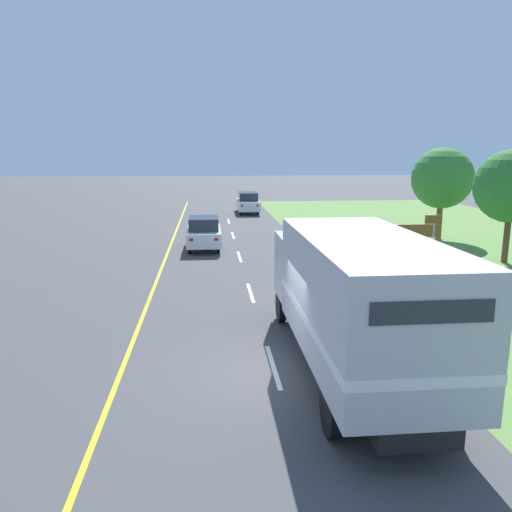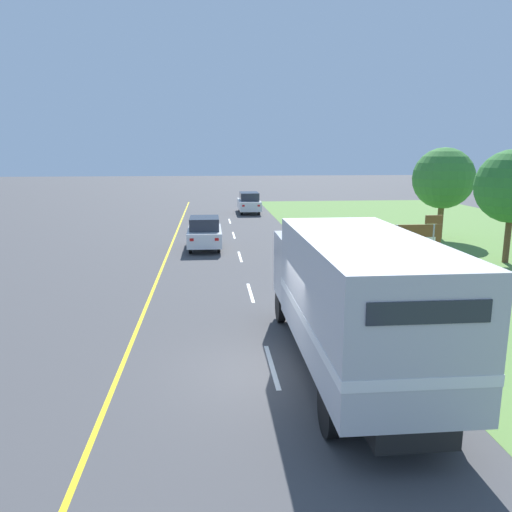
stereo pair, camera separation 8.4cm
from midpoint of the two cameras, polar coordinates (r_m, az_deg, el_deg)
The scene contains 14 objects.
ground_plane at distance 12.37m, azimuth 1.97°, elevation -13.05°, with size 200.00×200.00×0.00m, color #444447.
grass_shoulder at distance 28.84m, azimuth 26.40°, elevation 0.20°, with size 20.00×57.93×0.01m, color #608942.
edge_line_yellow at distance 24.62m, azimuth -10.52°, elevation -0.56°, with size 0.12×57.93×0.01m, color yellow.
centre_dash_near at distance 12.65m, azimuth 1.78°, elevation -12.44°, with size 0.12×2.60×0.01m, color white.
centre_dash_mid_a at distance 18.83m, azimuth -0.75°, elevation -4.20°, with size 0.12×2.60×0.01m, color white.
centre_dash_mid_b at distance 25.22m, azimuth -1.99°, elevation -0.07°, with size 0.12×2.60×0.01m, color white.
centre_dash_far at distance 31.70m, azimuth -2.73°, elevation 2.38°, with size 0.12×2.60×0.01m, color white.
centre_dash_farthest at distance 38.22m, azimuth -3.22°, elevation 4.00°, with size 0.12×2.60×0.01m, color white.
horse_trailer_truck at distance 11.80m, azimuth 10.84°, elevation -4.43°, with size 2.60×8.63×3.43m.
lead_car_white at distance 27.21m, azimuth -6.06°, elevation 2.67°, with size 1.80×3.94×1.76m.
lead_car_white_ahead at distance 43.22m, azimuth -1.00°, elevation 6.14°, with size 1.80×4.54×1.79m.
highway_sign at distance 19.49m, azimuth 17.64°, elevation 1.49°, with size 2.01×0.09×2.91m.
roadside_tree_near at distance 26.26m, azimuth 27.12°, elevation 7.10°, with size 3.42×3.42×5.34m.
roadside_tree_mid at distance 32.05m, azimuth 20.44°, elevation 8.31°, with size 3.62×3.62×5.46m.
Camera 1 is at (-1.52, -11.12, 5.20)m, focal length 35.00 mm.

